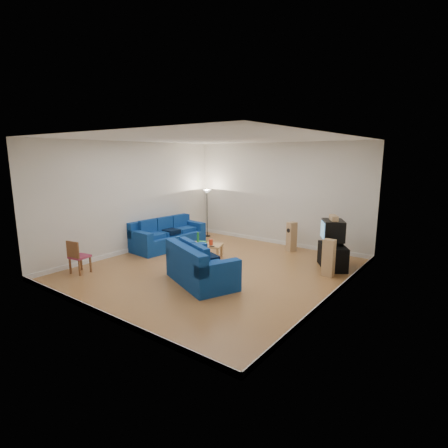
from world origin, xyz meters
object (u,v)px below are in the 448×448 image
Objects in this scene: coffee_table at (204,246)px; sofa_loveseat at (199,269)px; television at (333,230)px; sofa_three_seat at (167,237)px; tv_stand at (332,256)px.

sofa_loveseat is at bearing -52.87° from coffee_table.
coffee_table is 3.48m from television.
television reaches higher than sofa_loveseat.
television is (1.95, 2.89, 0.62)m from sofa_loveseat.
sofa_three_seat is 2.41× the size of tv_stand.
coffee_table is (-1.23, 1.62, -0.02)m from sofa_loveseat.
television is at bearing -165.08° from tv_stand.
sofa_loveseat is at bearing -69.34° from tv_stand.
sofa_loveseat is 2.46× the size of television.
sofa_three_seat reaches higher than tv_stand.
sofa_three_seat is 3.29m from sofa_loveseat.
sofa_loveseat is at bearing -63.84° from television.
tv_stand is 1.19× the size of television.
sofa_loveseat reaches higher than tv_stand.
sofa_three_seat is 4.93m from television.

